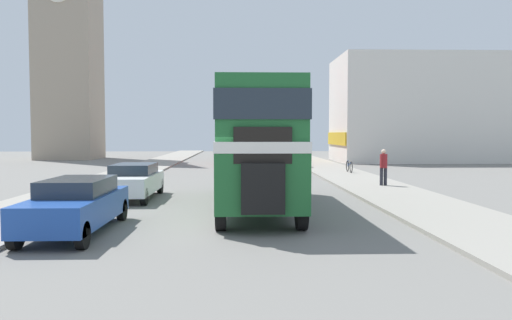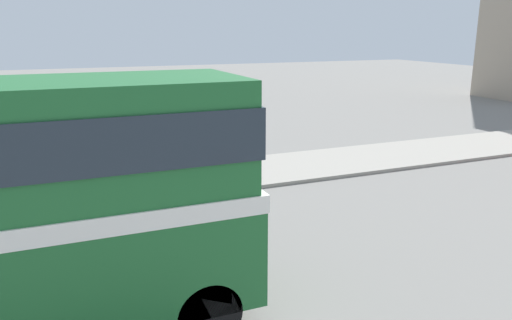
# 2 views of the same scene
# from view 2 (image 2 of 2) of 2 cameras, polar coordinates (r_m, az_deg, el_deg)

# --- Properties ---
(car_parked_mid) EXTENTS (1.72, 4.55, 1.39)m
(car_parked_mid) POSITION_cam_2_polar(r_m,az_deg,el_deg) (13.22, -20.16, -4.27)
(car_parked_mid) COLOR white
(car_parked_mid) RESTS_ON ground_plane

